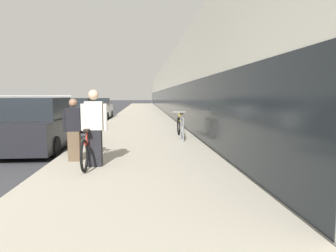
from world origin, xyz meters
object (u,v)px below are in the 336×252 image
Objects in this scene: parked_sedan_curbside at (38,127)px; person_rider at (94,128)px; person_bystander at (74,130)px; vintage_roadster_curbside at (77,115)px; parked_sedan_far at (97,110)px; bike_rack_hoop at (182,127)px; cruiser_bike_nearest at (180,127)px; tandem_bicycle at (91,148)px.

person_rider is at bearing -53.30° from parked_sedan_curbside.
person_bystander is at bearing -55.60° from parked_sedan_curbside.
parked_sedan_far is at bearing 88.48° from vintage_roadster_curbside.
parked_sedan_far is at bearing 111.51° from bike_rack_hoop.
parked_sedan_curbside is at bearing -161.10° from cruiser_bike_nearest.
bike_rack_hoop is (3.03, 2.95, -0.25)m from person_bystander.
person_rider reaches higher than bike_rack_hoop.
tandem_bicycle is 0.50× the size of vintage_roadster_curbside.
bike_rack_hoop is 4.72m from parked_sedan_curbside.
person_bystander is 0.37× the size of parked_sedan_curbside.
parked_sedan_far reaches higher than cruiser_bike_nearest.
parked_sedan_far is (-4.78, 10.83, 0.18)m from cruiser_bike_nearest.
person_bystander is at bearing -135.82° from bike_rack_hoop.
vintage_roadster_curbside is (-4.94, 4.79, 0.18)m from cruiser_bike_nearest.
parked_sedan_far reaches higher than bike_rack_hoop.
vintage_roadster_curbside is (-4.87, 5.90, 0.06)m from bike_rack_hoop.
parked_sedan_curbside reaches higher than person_bystander.
person_rider is at bearing -45.02° from person_bystander.
bike_rack_hoop is 1.12m from cruiser_bike_nearest.
person_bystander reaches higher than parked_sedan_far.
tandem_bicycle is 0.59m from person_rider.
person_rider reaches higher than cruiser_bike_nearest.
person_rider is 0.42× the size of parked_sedan_curbside.
person_rider is 15.63m from parked_sedan_far.
vintage_roadster_curbside is at bearing 101.70° from person_bystander.
parked_sedan_curbside is at bearing -173.64° from bike_rack_hoop.
vintage_roadster_curbside reaches higher than cruiser_bike_nearest.
parked_sedan_curbside is at bearing -89.95° from parked_sedan_far.
person_bystander reaches higher than cruiser_bike_nearest.
bike_rack_hoop is 0.21× the size of parked_sedan_curbside.
parked_sedan_curbside is 12.46m from parked_sedan_far.
cruiser_bike_nearest is at bearing 18.90° from parked_sedan_curbside.
vintage_roadster_curbside is at bearing 129.52° from bike_rack_hoop.
tandem_bicycle is at bearing -75.98° from vintage_roadster_curbside.
bike_rack_hoop is at bearing 51.32° from tandem_bicycle.
tandem_bicycle is 1.33× the size of cruiser_bike_nearest.
cruiser_bike_nearest reaches higher than bike_rack_hoop.
tandem_bicycle is at bearing -52.10° from parked_sedan_curbside.
person_rider is at bearing -124.84° from bike_rack_hoop.
vintage_roadster_curbside reaches higher than tandem_bicycle.
parked_sedan_far is (-2.12, 15.17, 0.20)m from tandem_bicycle.
tandem_bicycle is 3.44m from parked_sedan_curbside.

